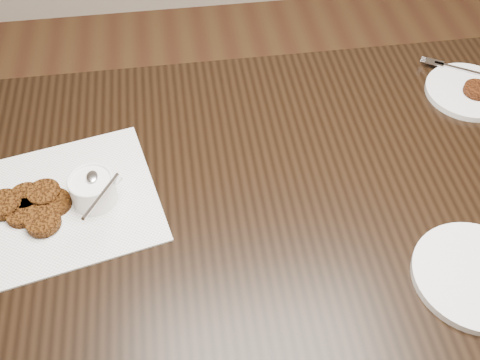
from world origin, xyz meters
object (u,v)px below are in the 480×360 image
(table, at_px, (252,302))
(plate_with_patty, at_px, (469,89))
(sauce_ramekin, at_px, (90,179))
(napkin, at_px, (73,200))
(plate_empty, at_px, (476,276))

(table, height_order, plate_with_patty, plate_with_patty)
(table, bearing_deg, sauce_ramekin, 167.86)
(table, height_order, napkin, napkin)
(plate_empty, bearing_deg, plate_with_patty, 68.47)
(plate_with_patty, xyz_separation_m, plate_empty, (-0.19, -0.48, -0.01))
(table, bearing_deg, plate_empty, -29.82)
(plate_empty, bearing_deg, sauce_ramekin, 157.77)
(sauce_ramekin, xyz_separation_m, plate_with_patty, (0.86, 0.20, -0.05))
(table, relative_size, plate_empty, 6.64)
(sauce_ramekin, distance_m, plate_with_patty, 0.88)
(table, bearing_deg, plate_with_patty, 26.11)
(sauce_ramekin, bearing_deg, plate_with_patty, 13.34)
(table, distance_m, napkin, 0.52)
(plate_with_patty, bearing_deg, plate_empty, -111.53)
(table, distance_m, plate_with_patty, 0.73)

